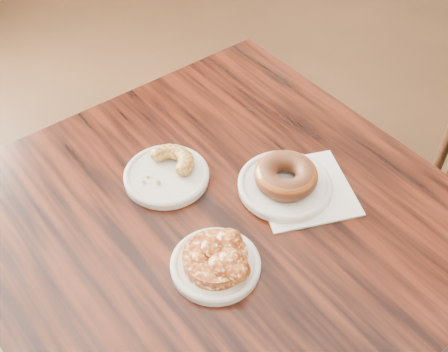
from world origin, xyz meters
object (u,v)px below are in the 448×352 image
Objects in this scene: cafe_table at (219,321)px; cruller_fragment at (166,168)px; glazed_donut at (286,175)px; apple_fritter at (215,257)px.

cafe_table is 0.42m from cruller_fragment.
glazed_donut is 0.79× the size of apple_fritter.
cruller_fragment is at bearing -170.58° from cafe_table.
glazed_donut is (0.06, 0.12, 0.41)m from cafe_table.
cruller_fragment is (-0.20, 0.10, -0.00)m from apple_fritter.
glazed_donut is 0.21m from apple_fritter.
cafe_table is at bearing 125.41° from apple_fritter.
apple_fritter is (0.00, -0.21, -0.01)m from glazed_donut.
cruller_fragment is (-0.13, 0.01, 0.40)m from cafe_table.
apple_fritter is 0.22m from cruller_fragment.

